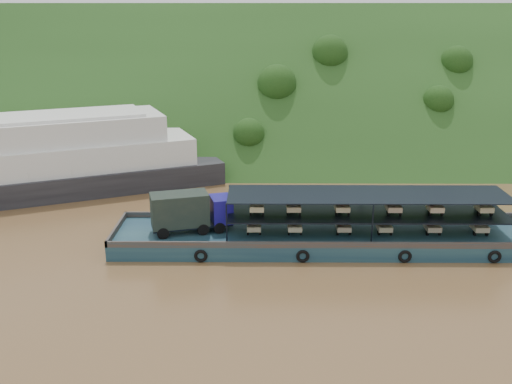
{
  "coord_description": "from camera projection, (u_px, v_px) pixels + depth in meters",
  "views": [
    {
      "loc": [
        -1.65,
        -46.12,
        19.0
      ],
      "look_at": [
        -2.0,
        3.0,
        3.2
      ],
      "focal_mm": 40.0,
      "sensor_mm": 36.0,
      "label": 1
    }
  ],
  "objects": [
    {
      "name": "cargo_barge",
      "position": [
        313.0,
        232.0,
        47.77
      ],
      "size": [
        35.0,
        7.18,
        4.59
      ],
      "color": "#122B40",
      "rests_on": "ground"
    },
    {
      "name": "ground",
      "position": [
        279.0,
        237.0,
        49.7
      ],
      "size": [
        160.0,
        160.0,
        0.0
      ],
      "primitive_type": "plane",
      "color": "brown",
      "rests_on": "ground"
    },
    {
      "name": "passenger_ferry",
      "position": [
        27.0,
        160.0,
        60.71
      ],
      "size": [
        41.93,
        25.62,
        8.34
      ],
      "rotation": [
        0.0,
        0.0,
        0.4
      ],
      "color": "black",
      "rests_on": "ground"
    },
    {
      "name": "hillside",
      "position": [
        271.0,
        144.0,
        83.98
      ],
      "size": [
        140.0,
        39.6,
        39.6
      ],
      "primitive_type": "cube",
      "rotation": [
        0.79,
        0.0,
        0.0
      ],
      "color": "#1D3B15",
      "rests_on": "ground"
    }
  ]
}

